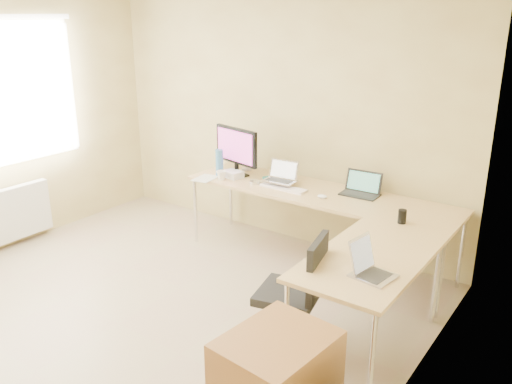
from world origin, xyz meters
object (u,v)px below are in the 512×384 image
Objects in this scene: monitor at (236,152)px; keyboard at (283,188)px; water_bottle at (219,163)px; office_chair at (288,285)px; desk_fan at (247,156)px; laptop_black at (360,184)px; laptop_return at (374,263)px; laptop_center at (280,172)px; desk_main at (316,228)px; mug at (221,175)px; desk_return at (367,302)px.

monitor is 1.25× the size of keyboard.
office_chair is at bearing -36.97° from water_bottle.
keyboard is at bearing 111.24° from office_chair.
monitor reaches higher than desk_fan.
water_bottle is at bearing -171.35° from laptop_black.
laptop_center is at bearing 59.26° from laptop_return.
desk_main is 0.50m from keyboard.
laptop_center reaches higher than laptop_black.
mug is 0.11× the size of office_chair.
desk_main is 8.73× the size of laptop_center.
water_bottle is at bearing 136.05° from mug.
mug is at bearing -86.40° from monitor.
laptop_return reaches higher than keyboard.
desk_return is 1.73m from laptop_center.
water_bottle reaches higher than laptop_return.
keyboard is 1.59× the size of laptop_return.
monitor reaches higher than office_chair.
laptop_center is 0.65× the size of keyboard.
laptop_black is 0.72m from keyboard.
water_bottle is 2.02m from office_chair.
office_chair reaches higher than laptop_return.
office_chair is (0.51, -1.33, 0.14)m from desk_main.
office_chair is (1.59, -1.19, -0.37)m from water_bottle.
laptop_black reaches higher than laptop_return.
water_bottle is at bearing -176.94° from laptop_center.
desk_fan reaches higher than water_bottle.
laptop_return is (1.11, -1.27, 0.46)m from desk_main.
water_bottle reaches higher than office_chair.
desk_return is 0.55m from laptop_return.
mug is 0.32× the size of desk_fan.
mug is at bearing -89.37° from desk_fan.
office_chair is (0.90, -1.27, -0.37)m from laptop_center.
mug is (-0.03, -0.21, -0.20)m from monitor.
laptop_center is at bearing 8.54° from monitor.
monitor reaches higher than keyboard.
water_bottle reaches higher than desk_return.
office_chair reaches higher than mug.
office_chair reaches higher than laptop_black.
desk_main is at bearing 13.60° from mug.
mug is at bearing -166.21° from laptop_center.
laptop_center is at bearing 145.31° from desk_return.
mug is at bearing 130.69° from office_chair.
laptop_return is (2.08, -1.47, -0.06)m from desk_fan.
laptop_center is (-1.36, 0.94, 0.51)m from desk_return.
desk_fan is at bearing 153.32° from laptop_center.
laptop_return reaches higher than desk_return.
desk_main is at bearing 49.46° from laptop_return.
laptop_black is 0.73× the size of keyboard.
desk_fan is 2.55m from laptop_return.
office_chair reaches higher than desk_main.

